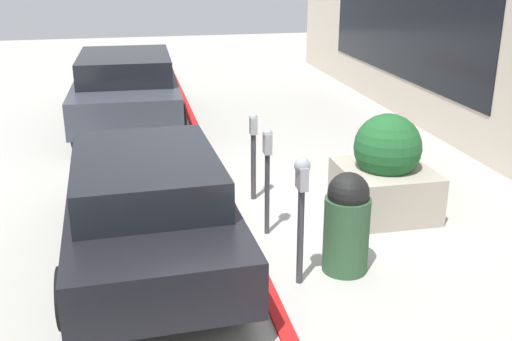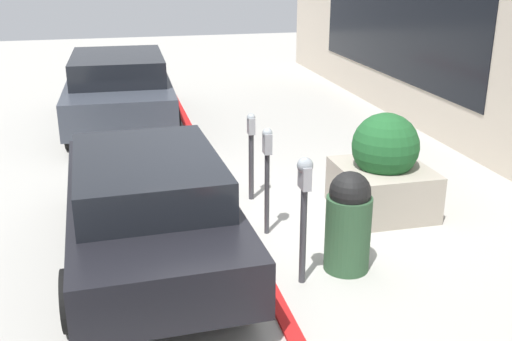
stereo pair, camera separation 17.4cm
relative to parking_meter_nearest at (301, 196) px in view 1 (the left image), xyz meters
name	(u,v)px [view 1 (the left image)]	position (x,y,z in m)	size (l,w,h in m)	color
ground_plane	(250,236)	(1.21, 0.30, -1.00)	(40.00, 40.00, 0.00)	#ADAAA3
curb_strip	(243,235)	(1.21, 0.38, -0.98)	(24.50, 0.16, 0.04)	red
parking_meter_nearest	(301,196)	(0.00, 0.00, 0.00)	(0.20, 0.17, 1.41)	#38383D
parking_meter_second	(267,164)	(1.25, 0.06, -0.08)	(0.14, 0.12, 1.38)	#38383D
parking_meter_middle	(253,146)	(2.40, 0.00, -0.21)	(0.14, 0.12, 1.27)	#38383D
planter_box	(386,172)	(1.56, -1.64, -0.42)	(1.24, 1.18, 1.38)	#A39989
parked_car_middle	(148,202)	(0.94, 1.53, -0.32)	(4.22, 1.88, 1.29)	black
parked_car_rear	(126,87)	(6.89, 1.70, -0.21)	(4.71, 2.09, 1.48)	#383D47
trash_bin	(347,222)	(0.16, -0.57, -0.43)	(0.50, 0.50, 1.15)	#2D5133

